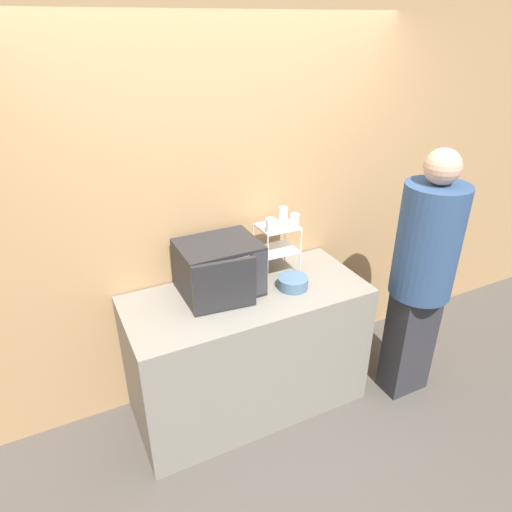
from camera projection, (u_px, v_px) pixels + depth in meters
name	position (u px, v px, depth m)	size (l,w,h in m)	color
ground_plane	(270.00, 434.00, 3.02)	(12.00, 12.00, 0.00)	#4C4742
wall_back	(222.00, 215.00, 3.00)	(8.00, 0.06, 2.60)	tan
counter	(248.00, 350.00, 3.09)	(1.55, 0.68, 0.91)	gray
microwave	(219.00, 268.00, 2.83)	(0.49, 0.45, 0.33)	#262628
dish_rack	(277.00, 239.00, 3.01)	(0.26, 0.22, 0.35)	white
glass_front_left	(270.00, 225.00, 2.85)	(0.06, 0.06, 0.09)	silver
glass_back_right	(283.00, 214.00, 3.02)	(0.06, 0.06, 0.09)	silver
glass_front_right	(295.00, 221.00, 2.92)	(0.06, 0.06, 0.09)	silver
bowl	(293.00, 283.00, 2.93)	(0.20, 0.20, 0.07)	slate
person	(423.00, 269.00, 2.97)	(0.40, 0.40, 1.79)	#2D2D33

